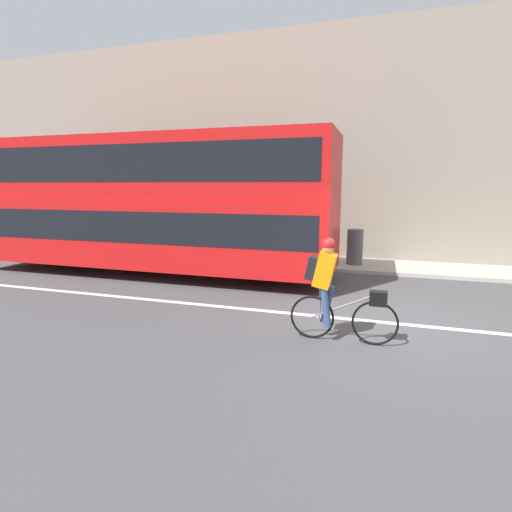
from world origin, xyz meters
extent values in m
plane|color=#424244|center=(0.00, 0.00, 0.00)|extent=(80.00, 80.00, 0.00)
cube|color=silver|center=(0.00, -0.03, 0.00)|extent=(50.00, 0.14, 0.01)
cube|color=#A8A399|center=(0.00, 4.88, 0.05)|extent=(60.00, 1.95, 0.10)
cube|color=gray|center=(0.00, 6.01, 3.65)|extent=(60.00, 0.30, 7.29)
cylinder|color=black|center=(-3.25, 2.34, 0.54)|extent=(1.07, 0.30, 1.07)
cylinder|color=black|center=(-9.37, 2.34, 0.54)|extent=(1.07, 0.30, 1.07)
cube|color=red|center=(-6.31, 2.34, 1.20)|extent=(9.86, 2.46, 1.76)
cube|color=black|center=(-6.31, 2.34, 1.41)|extent=(9.47, 2.48, 0.77)
cube|color=red|center=(-6.31, 2.34, 2.87)|extent=(9.86, 2.36, 1.59)
cube|color=black|center=(-6.31, 2.34, 2.95)|extent=(9.47, 2.38, 0.89)
torus|color=black|center=(-0.35, -1.14, 0.35)|extent=(0.70, 0.04, 0.70)
torus|color=black|center=(-1.32, -1.14, 0.35)|extent=(0.70, 0.04, 0.70)
cylinder|color=slate|center=(-0.84, -1.14, 0.58)|extent=(0.98, 0.03, 0.48)
cylinder|color=slate|center=(-1.20, -1.14, 0.61)|extent=(0.03, 0.03, 0.52)
cube|color=black|center=(-0.32, -1.14, 0.75)|extent=(0.26, 0.16, 0.22)
cube|color=orange|center=(-1.14, -1.14, 1.14)|extent=(0.37, 0.32, 0.58)
cube|color=black|center=(-1.34, -1.14, 1.16)|extent=(0.21, 0.26, 0.38)
cylinder|color=#384C7A|center=(-1.10, -1.05, 0.56)|extent=(0.22, 0.11, 0.63)
cylinder|color=#384C7A|center=(-1.10, -1.23, 0.56)|extent=(0.20, 0.11, 0.63)
sphere|color=tan|center=(-1.10, -1.14, 1.49)|extent=(0.19, 0.19, 0.19)
sphere|color=red|center=(-1.10, -1.14, 1.54)|extent=(0.21, 0.21, 0.21)
cylinder|color=#515156|center=(-1.05, 4.79, 0.62)|extent=(0.47, 0.47, 1.03)
camera|label=1|loc=(-0.35, -7.24, 2.44)|focal=28.00mm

